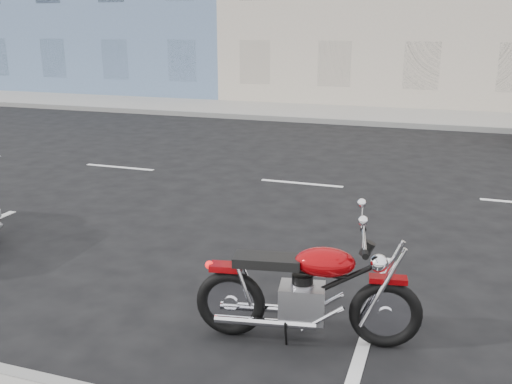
% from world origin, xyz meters
% --- Properties ---
extents(ground, '(120.00, 120.00, 0.00)m').
position_xyz_m(ground, '(0.00, 0.00, 0.00)').
color(ground, black).
rests_on(ground, ground).
extents(sidewalk_far, '(80.00, 3.40, 0.15)m').
position_xyz_m(sidewalk_far, '(-5.00, 8.70, 0.07)').
color(sidewalk_far, gray).
rests_on(sidewalk_far, ground).
extents(curb_far, '(80.00, 0.12, 0.16)m').
position_xyz_m(curb_far, '(-5.00, 7.00, 0.08)').
color(curb_far, gray).
rests_on(curb_far, ground).
extents(motorcycle, '(2.12, 0.77, 1.07)m').
position_xyz_m(motorcycle, '(0.21, -5.36, 0.49)').
color(motorcycle, black).
rests_on(motorcycle, ground).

